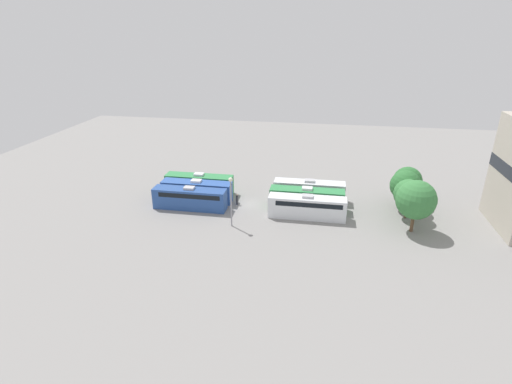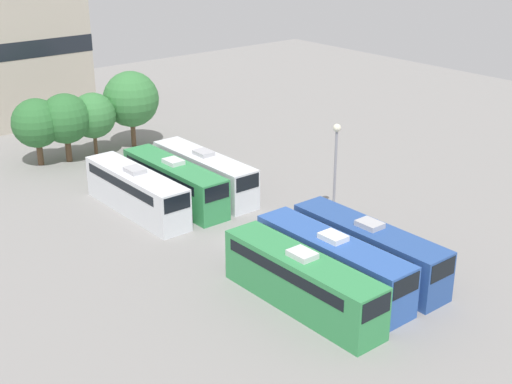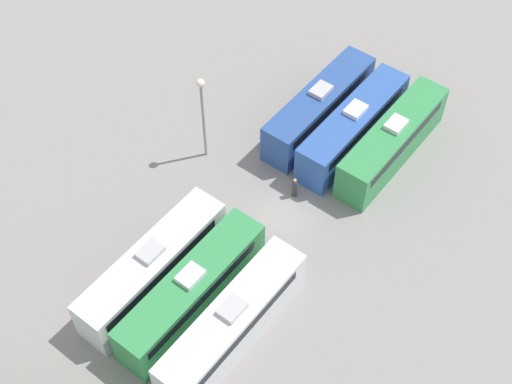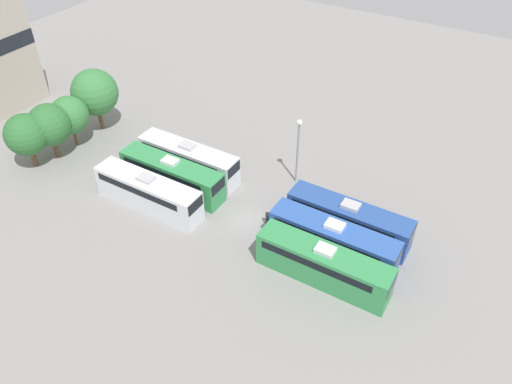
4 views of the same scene
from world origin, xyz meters
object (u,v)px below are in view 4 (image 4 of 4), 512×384
object	(u,v)px
bus_2	(348,219)
bus_3	(148,192)
worker_person	(267,218)
tree_3	(95,92)
tree_0	(26,135)
tree_2	(69,115)
tree_1	(49,125)
bus_4	(172,174)
light_pole	(298,140)
bus_0	(323,264)
bus_1	(333,239)
bus_5	(188,159)

from	to	relation	value
bus_2	bus_3	size ratio (longest dim) A/B	1.00
worker_person	tree_3	xyz separation A→B (m)	(4.75, 25.94, 3.94)
worker_person	tree_0	bearing A→B (deg)	100.13
bus_3	tree_2	distance (m)	15.21
tree_0	tree_1	xyz separation A→B (m)	(2.47, -0.74, 0.14)
worker_person	bus_4	bearing A→B (deg)	91.04
bus_4	light_pole	size ratio (longest dim) A/B	1.55
bus_0	bus_1	distance (m)	3.09
bus_3	bus_4	xyz separation A→B (m)	(3.37, -0.21, 0.00)
tree_1	bus_5	bearing A→B (deg)	-70.46
bus_0	tree_2	bearing A→B (deg)	83.16
light_pole	tree_2	world-z (taller)	light_pole
tree_0	tree_1	bearing A→B (deg)	-16.76
bus_4	bus_0	bearing A→B (deg)	-100.02
bus_2	tree_0	size ratio (longest dim) A/B	1.84
bus_3	tree_2	size ratio (longest dim) A/B	1.89
tree_3	bus_4	bearing A→B (deg)	-108.45
light_pole	tree_0	size ratio (longest dim) A/B	1.19
bus_0	bus_2	bearing A→B (deg)	3.42
bus_1	bus_4	xyz separation A→B (m)	(0.20, 17.86, 0.00)
worker_person	tree_0	world-z (taller)	tree_0
worker_person	bus_5	bearing A→B (deg)	75.79
bus_0	tree_2	xyz separation A→B (m)	(3.97, 33.08, 2.10)
worker_person	tree_2	world-z (taller)	tree_2
light_pole	tree_0	xyz separation A→B (m)	(-12.22, 25.72, -1.10)
tree_1	bus_0	bearing A→B (deg)	-92.03
worker_person	tree_3	bearing A→B (deg)	79.63
bus_0	bus_5	bearing A→B (deg)	71.24
bus_2	bus_5	bearing A→B (deg)	89.56
bus_5	tree_0	distance (m)	17.16
bus_2	bus_4	xyz separation A→B (m)	(-2.93, 18.00, 0.00)
bus_3	bus_5	size ratio (longest dim) A/B	1.00
bus_5	worker_person	xyz separation A→B (m)	(-2.86, -11.31, -0.97)
bus_2	bus_0	bearing A→B (deg)	-176.58
bus_1	bus_3	world-z (taller)	same
worker_person	tree_3	size ratio (longest dim) A/B	0.24
tree_2	tree_1	bearing A→B (deg)	-179.65
bus_0	bus_1	bearing A→B (deg)	9.59
bus_0	light_pole	world-z (taller)	light_pole
bus_3	tree_2	world-z (taller)	tree_2
bus_4	tree_2	bearing A→B (deg)	87.20
bus_1	tree_1	xyz separation A→B (m)	(-1.88, 32.55, 2.30)
bus_0	bus_1	xyz separation A→B (m)	(3.05, 0.52, 0.00)
bus_2	tree_0	world-z (taller)	tree_0
bus_1	worker_person	bearing A→B (deg)	86.63
tree_1	tree_3	size ratio (longest dim) A/B	0.86
bus_2	tree_3	bearing A→B (deg)	86.47
tree_3	bus_0	bearing A→B (deg)	-103.86
worker_person	tree_2	bearing A→B (deg)	88.85
bus_0	bus_3	world-z (taller)	same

